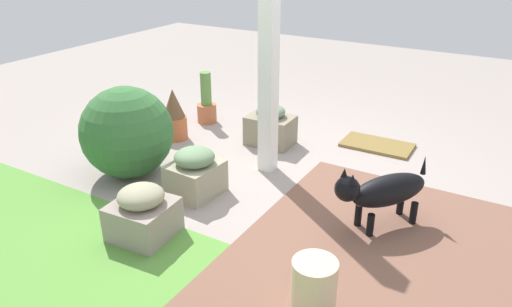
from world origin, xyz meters
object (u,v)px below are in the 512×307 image
object	(u,v)px
ceramic_urn	(314,290)
doormat	(377,145)
stone_planter_mid	(195,173)
dog	(383,191)
stone_planter_nearest	(270,127)
round_shrub	(127,132)
porch_pillar	(269,53)
stone_planter_far	(143,213)
terracotta_pot_tall	(207,105)
terracotta_pot_spiky	(174,115)

from	to	relation	value
ceramic_urn	doormat	bearing A→B (deg)	-80.34
stone_planter_mid	dog	size ratio (longest dim) A/B	0.62
stone_planter_nearest	round_shrub	world-z (taller)	round_shrub
porch_pillar	round_shrub	size ratio (longest dim) A/B	2.65
stone_planter_far	terracotta_pot_tall	xyz separation A→B (m)	(0.97, -2.13, 0.02)
stone_planter_mid	stone_planter_far	xyz separation A→B (m)	(-0.05, 0.69, -0.01)
porch_pillar	terracotta_pot_spiky	size ratio (longest dim) A/B	3.98
stone_planter_far	round_shrub	world-z (taller)	round_shrub
stone_planter_nearest	dog	world-z (taller)	dog
stone_planter_nearest	stone_planter_far	world-z (taller)	stone_planter_nearest
porch_pillar	terracotta_pot_spiky	xyz separation A→B (m)	(1.22, -0.14, -0.83)
ceramic_urn	porch_pillar	bearing A→B (deg)	-53.08
ceramic_urn	stone_planter_nearest	bearing A→B (deg)	-55.49
porch_pillar	stone_planter_mid	size ratio (longest dim) A/B	4.92
terracotta_pot_spiky	doormat	bearing A→B (deg)	-155.41
stone_planter_nearest	round_shrub	xyz separation A→B (m)	(0.76, 1.25, 0.22)
terracotta_pot_spiky	ceramic_urn	size ratio (longest dim) A/B	1.43
stone_planter_far	doormat	distance (m)	2.63
round_shrub	porch_pillar	bearing A→B (deg)	-144.89
round_shrub	ceramic_urn	world-z (taller)	round_shrub
stone_planter_nearest	ceramic_urn	size ratio (longest dim) A/B	1.25
stone_planter_nearest	terracotta_pot_tall	size ratio (longest dim) A/B	0.81
stone_planter_mid	stone_planter_far	bearing A→B (deg)	94.16
stone_planter_mid	ceramic_urn	size ratio (longest dim) A/B	1.16
stone_planter_mid	doormat	world-z (taller)	stone_planter_mid
terracotta_pot_tall	dog	size ratio (longest dim) A/B	0.82
porch_pillar	dog	bearing A→B (deg)	159.90
stone_planter_far	terracotta_pot_spiky	bearing A→B (deg)	-57.97
stone_planter_mid	terracotta_pot_spiky	bearing A→B (deg)	-43.02
doormat	stone_planter_mid	bearing A→B (deg)	59.79
terracotta_pot_tall	dog	distance (m)	2.68
porch_pillar	ceramic_urn	size ratio (longest dim) A/B	5.69
stone_planter_nearest	doormat	bearing A→B (deg)	-152.99
terracotta_pot_spiky	stone_planter_nearest	bearing A→B (deg)	-158.03
stone_planter_far	ceramic_urn	size ratio (longest dim) A/B	1.16
terracotta_pot_tall	porch_pillar	bearing A→B (deg)	149.35
stone_planter_mid	doormat	distance (m)	2.03
terracotta_pot_spiky	doormat	size ratio (longest dim) A/B	0.78
porch_pillar	doormat	distance (m)	1.66
stone_planter_mid	terracotta_pot_tall	xyz separation A→B (m)	(0.91, -1.43, 0.01)
terracotta_pot_spiky	dog	world-z (taller)	terracotta_pot_spiky
terracotta_pot_tall	doormat	world-z (taller)	terracotta_pot_tall
stone_planter_nearest	stone_planter_far	size ratio (longest dim) A/B	1.08
round_shrub	dog	world-z (taller)	round_shrub
dog	round_shrub	bearing A→B (deg)	7.18
stone_planter_nearest	stone_planter_far	distance (m)	1.94
stone_planter_mid	round_shrub	world-z (taller)	round_shrub
stone_planter_nearest	terracotta_pot_spiky	world-z (taller)	terracotta_pot_spiky
porch_pillar	stone_planter_mid	world-z (taller)	porch_pillar
stone_planter_nearest	doormat	xyz separation A→B (m)	(-0.99, -0.50, -0.18)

